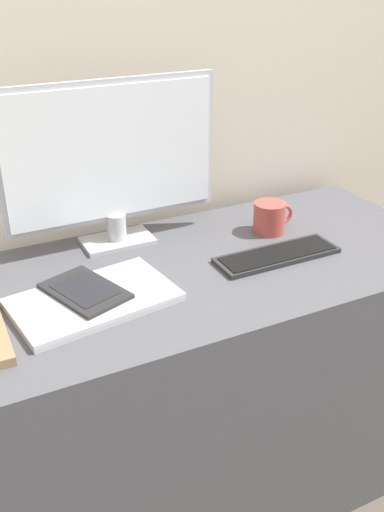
# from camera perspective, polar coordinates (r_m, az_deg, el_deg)

# --- Properties ---
(wall_back) EXTENTS (3.60, 0.05, 2.40)m
(wall_back) POSITION_cam_1_polar(r_m,az_deg,el_deg) (1.56, -7.19, 19.70)
(wall_back) COLOR beige
(wall_back) RESTS_ON ground_plane
(desk) EXTENTS (1.39, 0.59, 0.75)m
(desk) POSITION_cam_1_polar(r_m,az_deg,el_deg) (1.59, -0.63, -13.19)
(desk) COLOR #4C4C51
(desk) RESTS_ON ground_plane
(monitor) EXTENTS (0.56, 0.11, 0.42)m
(monitor) POSITION_cam_1_polar(r_m,az_deg,el_deg) (1.43, -8.03, 9.45)
(monitor) COLOR #B7B7BC
(monitor) RESTS_ON desk
(keyboard) EXTENTS (0.32, 0.10, 0.01)m
(keyboard) POSITION_cam_1_polar(r_m,az_deg,el_deg) (1.44, 8.51, 0.10)
(keyboard) COLOR #282828
(keyboard) RESTS_ON desk
(laptop) EXTENTS (0.37, 0.25, 0.02)m
(laptop) POSITION_cam_1_polar(r_m,az_deg,el_deg) (1.25, -9.81, -4.34)
(laptop) COLOR #BCBCC1
(laptop) RESTS_ON desk
(ereader) EXTENTS (0.18, 0.22, 0.01)m
(ereader) POSITION_cam_1_polar(r_m,az_deg,el_deg) (1.26, -10.66, -3.43)
(ereader) COLOR black
(ereader) RESTS_ON laptop
(coffee_mug) EXTENTS (0.12, 0.09, 0.08)m
(coffee_mug) POSITION_cam_1_polar(r_m,az_deg,el_deg) (1.56, 7.80, 3.84)
(coffee_mug) COLOR #B7473D
(coffee_mug) RESTS_ON desk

